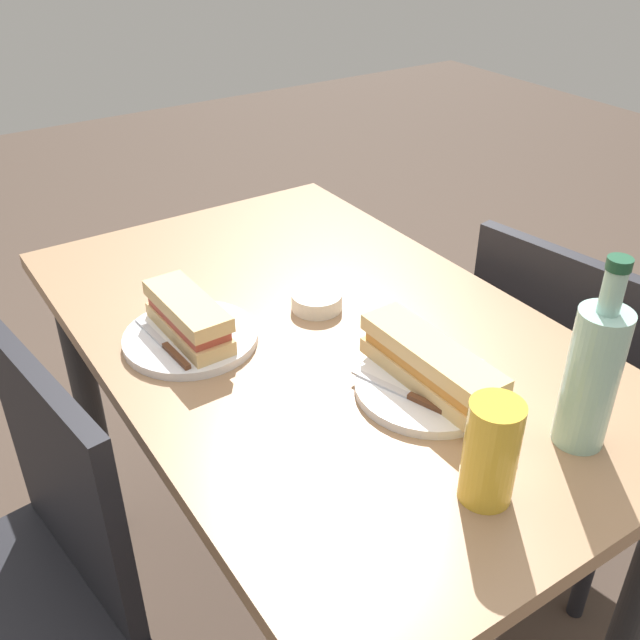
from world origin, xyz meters
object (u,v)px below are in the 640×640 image
at_px(knife_far, 165,345).
at_px(knife_near, 410,396).
at_px(dining_table, 320,391).
at_px(olive_bowl, 317,301).
at_px(chair_far, 22,585).
at_px(plate_near, 428,387).
at_px(baguette_sandwich_near, 431,364).
at_px(baguette_sandwich_far, 188,317).
at_px(plate_far, 191,338).
at_px(beer_glass, 491,452).
at_px(water_bottle, 592,374).
at_px(chair_near, 565,390).

bearing_deg(knife_far, knife_near, -142.38).
height_order(dining_table, olive_bowl, olive_bowl).
distance_m(chair_far, plate_near, 0.71).
height_order(dining_table, baguette_sandwich_near, baguette_sandwich_near).
xyz_separation_m(dining_table, knife_near, (-0.24, 0.00, 0.15)).
height_order(knife_near, olive_bowl, olive_bowl).
bearing_deg(olive_bowl, baguette_sandwich_far, 84.05).
bearing_deg(plate_far, beer_glass, -162.87).
relative_size(baguette_sandwich_near, water_bottle, 0.90).
xyz_separation_m(chair_near, water_bottle, (-0.31, 0.41, 0.40)).
height_order(beer_glass, olive_bowl, beer_glass).
bearing_deg(chair_near, chair_far, 83.27).
bearing_deg(chair_far, baguette_sandwich_near, -112.11).
relative_size(baguette_sandwich_near, knife_far, 1.41).
height_order(chair_far, plate_far, chair_far).
distance_m(plate_far, olive_bowl, 0.24).
xyz_separation_m(chair_near, plate_far, (0.21, 0.75, 0.29)).
bearing_deg(dining_table, chair_far, 88.85).
bearing_deg(beer_glass, chair_far, 49.20).
xyz_separation_m(plate_near, beer_glass, (-0.20, 0.08, 0.06)).
bearing_deg(baguette_sandwich_near, chair_near, -77.66).
relative_size(dining_table, baguette_sandwich_near, 4.52).
xyz_separation_m(baguette_sandwich_near, knife_near, (-0.01, 0.05, -0.03)).
bearing_deg(dining_table, olive_bowl, -28.75).
bearing_deg(knife_near, beer_glass, 169.63).
relative_size(baguette_sandwich_near, olive_bowl, 2.81).
xyz_separation_m(chair_far, baguette_sandwich_far, (0.08, -0.35, 0.34)).
bearing_deg(dining_table, plate_near, -169.43).
height_order(knife_near, knife_far, same).
relative_size(knife_near, beer_glass, 1.21).
relative_size(knife_near, knife_far, 0.97).
relative_size(baguette_sandwich_near, beer_glass, 1.76).
height_order(baguette_sandwich_far, water_bottle, water_bottle).
bearing_deg(plate_near, chair_near, -77.66).
distance_m(plate_far, beer_glass, 0.55).
relative_size(baguette_sandwich_near, baguette_sandwich_far, 1.30).
bearing_deg(water_bottle, dining_table, 18.59).
bearing_deg(knife_far, chair_near, -103.64).
bearing_deg(plate_near, knife_near, 103.95).
distance_m(knife_near, beer_glass, 0.20).
bearing_deg(plate_near, knife_far, 43.59).
bearing_deg(chair_far, knife_far, -78.14).
xyz_separation_m(knife_far, water_bottle, (-0.50, -0.39, 0.09)).
bearing_deg(water_bottle, olive_bowl, 12.50).
bearing_deg(baguette_sandwich_far, chair_far, 102.23).
bearing_deg(olive_bowl, baguette_sandwich_near, -178.39).
xyz_separation_m(chair_far, knife_near, (-0.25, -0.55, 0.31)).
bearing_deg(knife_near, water_bottle, -141.37).
bearing_deg(plate_near, olive_bowl, 1.61).
distance_m(plate_near, olive_bowl, 0.30).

